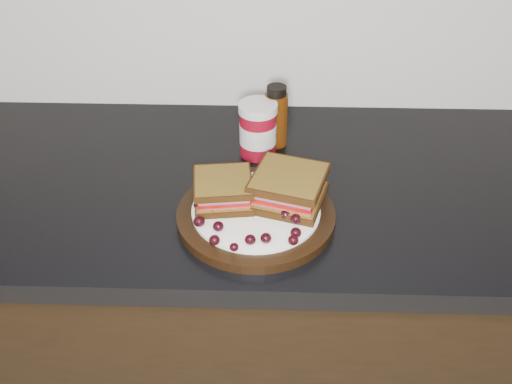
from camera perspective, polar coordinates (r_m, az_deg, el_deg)
base_cabinets at (r=1.44m, az=-2.80°, el=-14.06°), size 3.96×0.58×0.86m
countertop at (r=1.13m, az=-3.47°, el=0.59°), size 3.98×0.60×0.04m
plate at (r=1.01m, az=-0.00°, el=-2.33°), size 0.28×0.28×0.02m
sandwich_left at (r=1.00m, az=-3.30°, el=0.20°), size 0.11×0.11×0.05m
sandwich_right at (r=1.00m, az=3.28°, el=0.42°), size 0.15×0.15×0.06m
grape_0 at (r=0.96m, az=-5.70°, el=-2.94°), size 0.02×0.02×0.02m
grape_1 at (r=0.95m, az=-3.80°, el=-3.45°), size 0.02×0.02×0.02m
grape_2 at (r=0.92m, az=-4.17°, el=-4.82°), size 0.02×0.02×0.02m
grape_3 at (r=0.91m, az=-2.21°, el=-5.53°), size 0.01×0.01×0.01m
grape_4 at (r=0.92m, az=-0.58°, el=-4.79°), size 0.02×0.02×0.02m
grape_5 at (r=0.93m, az=0.99°, el=-4.63°), size 0.02×0.02×0.02m
grape_6 at (r=0.92m, az=3.74°, el=-4.83°), size 0.02×0.02×0.02m
grape_7 at (r=0.94m, az=3.99°, el=-4.08°), size 0.02×0.02×0.02m
grape_8 at (r=0.96m, az=4.01°, el=-2.71°), size 0.02×0.02×0.02m
grape_9 at (r=0.97m, az=2.97°, el=-2.26°), size 0.02×0.02×0.02m
grape_10 at (r=1.00m, az=5.04°, el=-0.99°), size 0.02×0.02×0.02m
grape_11 at (r=1.01m, az=2.90°, el=-0.60°), size 0.02×0.02×0.02m
grape_12 at (r=1.03m, az=2.75°, el=0.36°), size 0.02×0.02×0.02m
grape_13 at (r=1.04m, az=-3.81°, el=0.55°), size 0.02×0.02×0.02m
grape_14 at (r=1.02m, az=-4.30°, el=-0.30°), size 0.02×0.02×0.02m
grape_15 at (r=0.98m, az=-4.40°, el=-1.67°), size 0.02×0.02×0.02m
grape_16 at (r=1.04m, az=-3.15°, el=0.46°), size 0.02×0.02×0.01m
grape_17 at (r=1.02m, az=-4.11°, el=-0.30°), size 0.02×0.02×0.02m
grape_18 at (r=1.00m, az=-5.70°, el=-1.29°), size 0.02×0.02×0.02m
condiment_jar at (r=1.16m, az=0.19°, el=6.28°), size 0.10×0.10×0.12m
oil_bottle at (r=1.19m, az=2.02°, el=7.61°), size 0.05×0.05×0.13m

